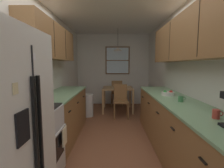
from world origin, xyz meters
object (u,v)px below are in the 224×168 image
at_px(table_serving_bowl, 120,87).
at_px(dining_chair_near, 121,99).
at_px(mug_by_coffeemaker, 181,99).
at_px(dining_table, 118,91).
at_px(dining_chair_far, 117,92).
at_px(fruit_bowl, 168,93).
at_px(mug_spare, 217,114).
at_px(microwave_over_range, 17,42).
at_px(storage_canister, 49,94).
at_px(trash_bin, 88,105).
at_px(stove_range, 33,143).

bearing_deg(table_serving_bowl, dining_chair_near, -91.52).
bearing_deg(mug_by_coffeemaker, dining_table, 107.01).
xyz_separation_m(dining_chair_far, fruit_bowl, (0.83, -2.89, 0.44)).
bearing_deg(mug_spare, fruit_bowl, 92.71).
distance_m(microwave_over_range, table_serving_bowl, 3.56).
distance_m(microwave_over_range, storage_canister, 0.94).
bearing_deg(trash_bin, table_serving_bowl, 31.59).
distance_m(trash_bin, table_serving_bowl, 1.18).
xyz_separation_m(dining_chair_near, storage_canister, (-1.21, -1.94, 0.48)).
relative_size(stove_range, dining_chair_near, 1.22).
height_order(stove_range, dining_chair_far, stove_range).
relative_size(stove_range, dining_table, 1.18).
xyz_separation_m(dining_table, mug_spare, (0.88, -3.51, 0.32)).
height_order(dining_chair_far, mug_spare, mug_spare).
relative_size(stove_range, fruit_bowl, 5.05).
xyz_separation_m(microwave_over_range, fruit_bowl, (2.08, 0.94, -0.75)).
relative_size(microwave_over_range, dining_table, 0.67).
relative_size(microwave_over_range, mug_by_coffeemaker, 5.66).
xyz_separation_m(microwave_over_range, dining_table, (1.25, 3.18, -1.06)).
height_order(mug_by_coffeemaker, table_serving_bowl, mug_by_coffeemaker).
relative_size(storage_canister, table_serving_bowl, 1.00).
bearing_deg(dining_chair_far, mug_spare, -77.86).
distance_m(dining_table, storage_canister, 2.85).
height_order(dining_table, mug_spare, mug_spare).
bearing_deg(fruit_bowl, dining_table, 110.18).
bearing_deg(dining_chair_near, storage_canister, -122.08).
distance_m(stove_range, microwave_over_range, 1.23).
bearing_deg(microwave_over_range, table_serving_bowl, 67.07).
xyz_separation_m(dining_table, dining_chair_near, (0.07, -0.65, -0.13)).
xyz_separation_m(microwave_over_range, mug_by_coffeemaker, (2.10, 0.43, -0.75)).
relative_size(trash_bin, mug_spare, 5.80).
bearing_deg(microwave_over_range, storage_canister, 79.82).
bearing_deg(mug_spare, microwave_over_range, 171.37).
bearing_deg(storage_canister, trash_bin, 81.42).
relative_size(microwave_over_range, mug_spare, 5.79).
distance_m(microwave_over_range, dining_chair_near, 3.10).
xyz_separation_m(dining_table, mug_by_coffeemaker, (0.84, -2.75, 0.31)).
height_order(trash_bin, mug_spare, mug_spare).
bearing_deg(microwave_over_range, dining_chair_far, 72.02).
relative_size(dining_table, table_serving_bowl, 5.78).
bearing_deg(dining_chair_far, table_serving_bowl, -82.02).
relative_size(storage_canister, fruit_bowl, 0.75).
xyz_separation_m(mug_by_coffeemaker, fruit_bowl, (-0.02, 0.51, -0.01)).
bearing_deg(dining_chair_near, dining_chair_far, 93.42).
bearing_deg(microwave_over_range, stove_range, -0.03).
height_order(stove_range, trash_bin, stove_range).
bearing_deg(table_serving_bowl, dining_table, 164.79).
distance_m(stove_range, storage_canister, 0.79).
bearing_deg(trash_bin, dining_chair_far, 56.07).
bearing_deg(dining_table, mug_spare, -75.87).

